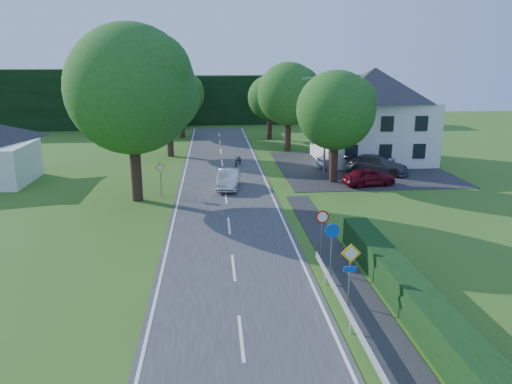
{
  "coord_description": "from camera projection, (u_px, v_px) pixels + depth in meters",
  "views": [
    {
      "loc": [
        -0.83,
        -9.28,
        9.31
      ],
      "look_at": [
        1.57,
        18.07,
        1.98
      ],
      "focal_mm": 35.0,
      "sensor_mm": 36.0,
      "label": 1
    }
  ],
  "objects": [
    {
      "name": "motorcycle",
      "position": [
        238.0,
        160.0,
        44.83
      ],
      "size": [
        1.2,
        2.01,
        1.0
      ],
      "primitive_type": "imported",
      "rotation": [
        0.0,
        0.0,
        -0.3
      ],
      "color": "black",
      "rests_on": "road"
    },
    {
      "name": "tree_left_back",
      "position": [
        181.0,
        105.0,
        60.04
      ],
      "size": [
        6.6,
        6.6,
        8.07
      ],
      "primitive_type": null,
      "color": "#205419",
      "rests_on": "ground"
    },
    {
      "name": "tree_left_far",
      "position": [
        169.0,
        113.0,
        48.38
      ],
      "size": [
        7.0,
        7.0,
        8.58
      ],
      "primitive_type": null,
      "color": "#205419",
      "rests_on": "ground"
    },
    {
      "name": "treeline_right",
      "position": [
        271.0,
        99.0,
        74.71
      ],
      "size": [
        30.0,
        5.0,
        7.0
      ],
      "primitive_type": "cube",
      "color": "black",
      "rests_on": "ground"
    },
    {
      "name": "treeline_left",
      "position": [
        11.0,
        100.0,
        67.68
      ],
      "size": [
        44.0,
        6.0,
        8.0
      ],
      "primitive_type": "cube",
      "color": "black",
      "rests_on": "ground"
    },
    {
      "name": "sign_speed_limit",
      "position": [
        322.0,
        222.0,
        23.8
      ],
      "size": [
        0.64,
        0.11,
        2.37
      ],
      "color": "gray",
      "rests_on": "ground"
    },
    {
      "name": "sign_roundabout",
      "position": [
        332.0,
        239.0,
        21.91
      ],
      "size": [
        0.64,
        0.08,
        2.37
      ],
      "color": "gray",
      "rests_on": "ground"
    },
    {
      "name": "tree_main",
      "position": [
        133.0,
        115.0,
        32.5
      ],
      "size": [
        9.4,
        9.4,
        11.64
      ],
      "primitive_type": null,
      "color": "#205419",
      "rests_on": "ground"
    },
    {
      "name": "parked_car_silver_b",
      "position": [
        402.0,
        157.0,
        45.03
      ],
      "size": [
        5.84,
        4.08,
        1.48
      ],
      "primitive_type": "imported",
      "rotation": [
        0.0,
        0.0,
        1.91
      ],
      "color": "silver",
      "rests_on": "parking_pad"
    },
    {
      "name": "tree_right_back",
      "position": [
        270.0,
        107.0,
        59.06
      ],
      "size": [
        6.2,
        6.2,
        7.56
      ],
      "primitive_type": null,
      "color": "#205419",
      "rests_on": "ground"
    },
    {
      "name": "line_centre",
      "position": [
        228.0,
        215.0,
        30.64
      ],
      "size": [
        0.12,
        80.0,
        0.01
      ],
      "primitive_type": null,
      "color": "white",
      "rests_on": "road"
    },
    {
      "name": "parasol",
      "position": [
        329.0,
        165.0,
        40.24
      ],
      "size": [
        2.64,
        2.68,
        2.09
      ],
      "primitive_type": "imported",
      "rotation": [
        0.0,
        0.0,
        0.17
      ],
      "color": "#B80E30",
      "rests_on": "parking_pad"
    },
    {
      "name": "moving_car",
      "position": [
        229.0,
        179.0,
        36.89
      ],
      "size": [
        2.01,
        4.36,
        1.39
      ],
      "primitive_type": "imported",
      "rotation": [
        0.0,
        0.0,
        -0.13
      ],
      "color": "silver",
      "rests_on": "road"
    },
    {
      "name": "sign_priority_left",
      "position": [
        160.0,
        172.0,
        34.63
      ],
      "size": [
        0.78,
        0.09,
        2.44
      ],
      "color": "gray",
      "rests_on": "ground"
    },
    {
      "name": "streetlight",
      "position": [
        324.0,
        122.0,
        39.81
      ],
      "size": [
        2.03,
        0.18,
        8.0
      ],
      "color": "gray",
      "rests_on": "ground"
    },
    {
      "name": "parked_car_grey",
      "position": [
        377.0,
        165.0,
        41.61
      ],
      "size": [
        5.55,
        4.57,
        1.52
      ],
      "primitive_type": "imported",
      "rotation": [
        0.0,
        0.0,
        1.01
      ],
      "color": "#504F54",
      "rests_on": "parking_pad"
    },
    {
      "name": "parked_car_red",
      "position": [
        369.0,
        177.0,
        37.68
      ],
      "size": [
        4.23,
        2.32,
        1.36
      ],
      "primitive_type": "imported",
      "rotation": [
        0.0,
        0.0,
        1.76
      ],
      "color": "maroon",
      "rests_on": "parking_pad"
    },
    {
      "name": "tree_right_mid",
      "position": [
        335.0,
        127.0,
        37.97
      ],
      "size": [
        7.0,
        7.0,
        8.58
      ],
      "primitive_type": null,
      "color": "#205419",
      "rests_on": "ground"
    },
    {
      "name": "parked_car_silver_a",
      "position": [
        340.0,
        160.0,
        43.83
      ],
      "size": [
        4.25,
        2.42,
        1.32
      ],
      "primitive_type": "imported",
      "rotation": [
        0.0,
        0.0,
        1.84
      ],
      "color": "#AEAEB2",
      "rests_on": "parking_pad"
    },
    {
      "name": "road",
      "position": [
        228.0,
        215.0,
        30.65
      ],
      "size": [
        7.0,
        80.0,
        0.04
      ],
      "primitive_type": "cube",
      "color": "#333335",
      "rests_on": "ground"
    },
    {
      "name": "line_edge_right",
      "position": [
        280.0,
        214.0,
        30.92
      ],
      "size": [
        0.12,
        80.0,
        0.01
      ],
      "primitive_type": "cube",
      "color": "white",
      "rests_on": "road"
    },
    {
      "name": "line_edge_left",
      "position": [
        175.0,
        216.0,
        30.37
      ],
      "size": [
        0.12,
        80.0,
        0.01
      ],
      "primitive_type": "cube",
      "color": "white",
      "rests_on": "road"
    },
    {
      "name": "sign_priority_right",
      "position": [
        350.0,
        263.0,
        18.98
      ],
      "size": [
        0.78,
        0.09,
        2.59
      ],
      "color": "gray",
      "rests_on": "ground"
    },
    {
      "name": "house_white",
      "position": [
        373.0,
        114.0,
        46.1
      ],
      "size": [
        10.6,
        8.4,
        8.6
      ],
      "color": "silver",
      "rests_on": "ground"
    },
    {
      "name": "parking_pad",
      "position": [
        358.0,
        168.0,
        44.18
      ],
      "size": [
        14.0,
        16.0,
        0.04
      ],
      "primitive_type": "cube",
      "color": "black",
      "rests_on": "ground"
    },
    {
      "name": "tree_right_far",
      "position": [
        288.0,
        107.0,
        51.25
      ],
      "size": [
        7.4,
        7.4,
        9.09
      ],
      "primitive_type": null,
      "color": "#205419",
      "rests_on": "ground"
    }
  ]
}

